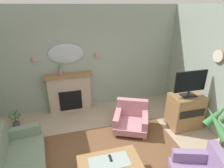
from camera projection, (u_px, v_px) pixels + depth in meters
name	position (u px, v px, depth m)	size (l,w,h in m)	color
wall_back	(89.00, 59.00, 5.42)	(6.39, 0.10, 2.99)	#93A393
patterned_rug	(112.00, 163.00, 3.75)	(3.20, 2.40, 0.01)	brown
fireplace	(70.00, 93.00, 5.43)	(1.36, 0.36, 1.16)	tan
mantel_vase_centre	(60.00, 69.00, 5.05)	(0.11, 0.11, 0.36)	#9E6084
wall_mirror	(66.00, 54.00, 5.10)	(0.96, 0.06, 0.56)	#B2BCC6
wall_sconce_left	(33.00, 58.00, 4.87)	(0.14, 0.14, 0.14)	#D17066
wall_sconce_right	(96.00, 54.00, 5.28)	(0.14, 0.14, 0.14)	#D17066
wall_clock	(218.00, 56.00, 4.15)	(0.04, 0.31, 0.31)	silver
coffee_table	(109.00, 164.00, 3.25)	(1.10, 0.60, 0.45)	olive
tv_remote	(110.00, 158.00, 3.29)	(0.04, 0.16, 0.02)	black
floral_couch	(14.00, 162.00, 3.37)	(1.04, 1.79, 0.76)	gray
armchair_beside_couch	(131.00, 118.00, 4.70)	(1.07, 1.08, 0.71)	#B77A84
tv_cabinet	(185.00, 111.00, 4.73)	(0.80, 0.57, 0.90)	olive
tv_flatscreen	(191.00, 83.00, 4.40)	(0.84, 0.24, 0.65)	black
potted_plant_small_fern	(15.00, 119.00, 4.74)	(0.31, 0.33, 0.52)	#474C56
potted_plant_corner_palm	(222.00, 141.00, 3.47)	(0.71, 0.70, 1.35)	brown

